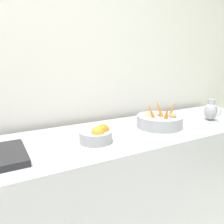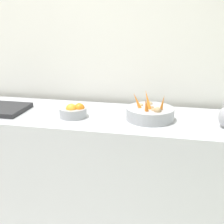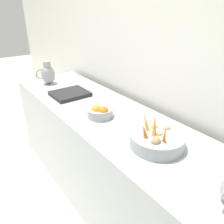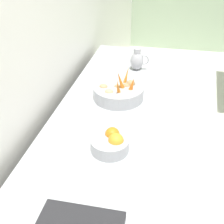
{
  "view_description": "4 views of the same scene",
  "coord_description": "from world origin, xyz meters",
  "views": [
    {
      "loc": [
        -0.21,
        -0.49,
        1.43
      ],
      "look_at": [
        -1.39,
        0.16,
        1.12
      ],
      "focal_mm": 35.49,
      "sensor_mm": 36.0,
      "label": 1
    },
    {
      "loc": [
        0.69,
        0.81,
        1.66
      ],
      "look_at": [
        -1.38,
        0.36,
        1.0
      ],
      "focal_mm": 49.75,
      "sensor_mm": 36.0,
      "label": 2
    },
    {
      "loc": [
        -0.51,
        1.45,
        1.77
      ],
      "look_at": [
        -1.39,
        0.24,
        1.04
      ],
      "focal_mm": 36.64,
      "sensor_mm": 36.0,
      "label": 3
    },
    {
      "loc": [
        -1.14,
        -1.16,
        1.95
      ],
      "look_at": [
        -1.4,
        0.11,
        1.14
      ],
      "focal_mm": 47.75,
      "sensor_mm": 36.0,
      "label": 4
    }
  ],
  "objects": [
    {
      "name": "tile_wall_left",
      "position": [
        -1.95,
        0.69,
        1.5
      ],
      "size": [
        0.1,
        7.78,
        3.0
      ],
      "primitive_type": "cube",
      "color": "white",
      "rests_on": "ground_plane"
    },
    {
      "name": "vegetable_colander",
      "position": [
        -1.46,
        0.62,
        0.98
      ],
      "size": [
        0.35,
        0.35,
        0.22
      ],
      "color": "#9EA0A5",
      "rests_on": "prep_counter"
    },
    {
      "name": "orange_bowl",
      "position": [
        -1.4,
        0.06,
        0.98
      ],
      "size": [
        0.21,
        0.21,
        0.11
      ],
      "color": "#9EA0A5",
      "rests_on": "prep_counter"
    },
    {
      "name": "prep_counter",
      "position": [
        -1.49,
        0.19,
        0.47
      ],
      "size": [
        0.71,
        2.94,
        0.93
      ],
      "primitive_type": "cube",
      "color": "#ADAFB5",
      "rests_on": "ground_plane"
    },
    {
      "name": "metal_pitcher_short",
      "position": [
        -1.4,
        1.14,
        1.01
      ],
      "size": [
        0.15,
        0.11,
        0.18
      ],
      "color": "#A3A3A8",
      "rests_on": "prep_counter"
    }
  ]
}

